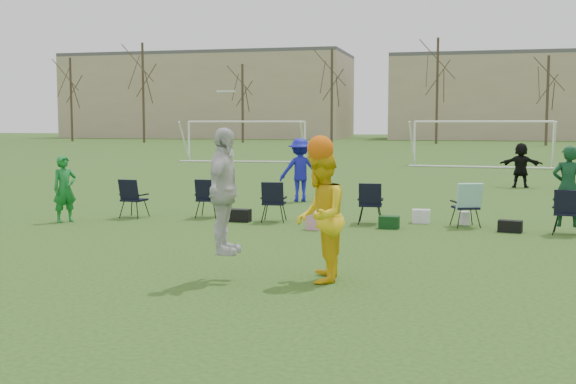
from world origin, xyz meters
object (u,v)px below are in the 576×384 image
(fielder_blue, at_px, (300,170))
(goal_mid, at_px, (482,130))
(fielder_green_near, at_px, (65,189))
(goal_left, at_px, (246,129))
(fielder_black, at_px, (521,165))
(center_contest, at_px, (281,205))

(fielder_blue, height_order, goal_mid, goal_mid)
(fielder_green_near, xyz_separation_m, goal_left, (-3.90, 27.27, 1.13))
(fielder_black, xyz_separation_m, goal_mid, (-1.11, 13.16, 1.11))
(fielder_blue, bearing_deg, center_contest, 79.78)
(center_contest, xyz_separation_m, goal_left, (-10.51, 32.26, 0.77))
(fielder_green_near, relative_size, fielder_black, 0.97)
(goal_left, bearing_deg, fielder_blue, -73.84)
(fielder_blue, distance_m, goal_left, 23.11)
(fielder_blue, relative_size, goal_left, 0.26)
(fielder_blue, relative_size, goal_mid, 0.26)
(fielder_black, height_order, goal_left, goal_left)
(fielder_green_near, height_order, goal_mid, goal_mid)
(center_contest, bearing_deg, goal_mid, 83.42)
(fielder_blue, bearing_deg, fielder_black, -158.40)
(center_contest, bearing_deg, fielder_green_near, 142.95)
(fielder_green_near, relative_size, center_contest, 0.56)
(fielder_green_near, relative_size, goal_left, 0.21)
(fielder_blue, distance_m, fielder_black, 9.31)
(fielder_blue, height_order, goal_left, goal_left)
(fielder_blue, xyz_separation_m, fielder_black, (6.78, 6.38, -0.13))
(fielder_black, bearing_deg, goal_left, -37.95)
(goal_left, bearing_deg, fielder_black, -50.09)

